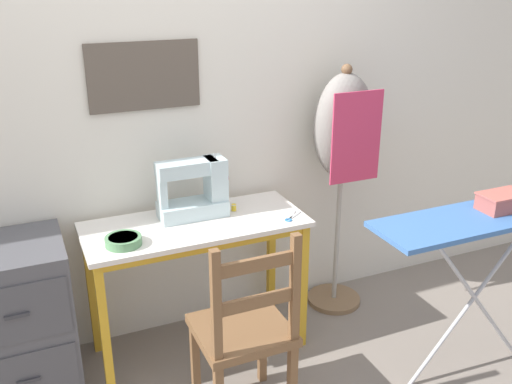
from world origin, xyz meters
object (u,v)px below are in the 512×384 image
Objects in this scene: fabric_bowl at (123,240)px; wooden_chair at (245,333)px; thread_spool_near_machine at (234,208)px; sewing_machine at (196,190)px; storage_box at (502,201)px; ironing_board at (486,224)px; scissors at (291,218)px; filing_cabinet at (20,320)px; dress_form at (343,138)px.

wooden_chair is (0.40, -0.46, -0.31)m from fabric_bowl.
fabric_bowl reaches higher than thread_spool_near_machine.
sewing_machine is 0.46m from fabric_bowl.
thread_spool_near_machine is 0.17× the size of storage_box.
storage_box is (0.09, 0.01, 0.09)m from ironing_board.
fabric_bowl is at bearing -164.99° from thread_spool_near_machine.
storage_box reaches higher than fabric_bowl.
ironing_board is (1.15, -0.14, 0.36)m from wooden_chair.
filing_cabinet is at bearing 172.34° from scissors.
sewing_machine reaches higher than filing_cabinet.
storage_box reaches higher than scissors.
ironing_board is at bearing -19.92° from filing_cabinet.
storage_box reaches higher than thread_spool_near_machine.
wooden_chair reaches higher than ironing_board.
fabric_bowl is 0.69m from wooden_chair.
thread_spool_near_machine is 0.73m from dress_form.
thread_spool_near_machine is at bearing 72.24° from wooden_chair.
dress_form reaches higher than storage_box.
thread_spool_near_machine is at bearing 1.23° from filing_cabinet.
wooden_chair is at bearing 174.18° from storage_box.
storage_box is at bearing -19.60° from fabric_bowl.
storage_box is (0.82, -0.55, 0.16)m from scissors.
filing_cabinet is (-1.32, 0.18, -0.36)m from scissors.
ironing_board is at bearing -21.12° from fabric_bowl.
wooden_chair is 1.22m from ironing_board.
filing_cabinet is at bearing 160.08° from ironing_board.
wooden_chair is at bearing -34.01° from filing_cabinet.
thread_spool_near_machine is 1.30m from storage_box.
wooden_chair is 0.83× the size of ironing_board.
fabric_bowl is 1.37× the size of scissors.
fabric_bowl is at bearing -170.73° from dress_form.
filing_cabinet is (-0.48, 0.14, -0.38)m from fabric_bowl.
dress_form reaches higher than ironing_board.
sewing_machine reaches higher than storage_box.
ironing_board reaches higher than fabric_bowl.
ironing_board is (1.15, -0.78, -0.07)m from sewing_machine.
ironing_board is (0.95, -0.76, 0.05)m from thread_spool_near_machine.
fabric_bowl is 0.22× the size of filing_cabinet.
dress_form is at bearing 9.27° from fabric_bowl.
sewing_machine is at bearing 23.94° from fabric_bowl.
dress_form is 6.45× the size of storage_box.
fabric_bowl reaches higher than filing_cabinet.
thread_spool_near_machine is at bearing -176.06° from dress_form.
ironing_board is at bearing -171.45° from storage_box.
ironing_board is at bearing -34.32° from sewing_machine.
storage_box is at bearing -64.56° from dress_form.
sewing_machine reaches higher than scissors.
ironing_board is (0.28, -0.81, -0.23)m from dress_form.
fabric_bowl is 1.32m from dress_form.
sewing_machine is 0.88m from dress_form.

